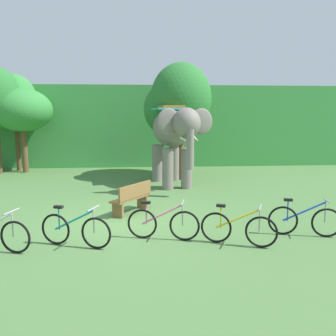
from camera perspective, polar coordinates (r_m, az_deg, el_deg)
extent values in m
plane|color=#4C753D|center=(9.99, -7.59, -8.34)|extent=(80.00, 80.00, 0.00)
cube|color=#3D8E42|center=(22.56, -5.81, 6.89)|extent=(36.00, 6.00, 4.49)
cylinder|color=brown|center=(19.99, -23.01, 3.05)|extent=(0.23, 0.23, 2.41)
ellipsoid|color=#338438|center=(19.93, -23.42, 9.94)|extent=(2.17, 2.17, 2.66)
cylinder|color=brown|center=(19.27, -22.07, 2.56)|extent=(0.29, 0.29, 2.17)
ellipsoid|color=#338438|center=(19.19, -22.42, 8.64)|extent=(2.93, 2.93, 2.13)
cylinder|color=brown|center=(16.98, 1.36, 1.97)|extent=(0.33, 0.33, 1.88)
ellipsoid|color=#28702D|center=(16.87, 1.38, 9.48)|extent=(3.09, 3.09, 2.84)
cylinder|color=brown|center=(15.87, 2.06, 2.12)|extent=(0.29, 0.29, 2.22)
ellipsoid|color=#28702D|center=(15.78, 2.11, 11.16)|extent=(2.66, 2.66, 3.07)
ellipsoid|color=slate|center=(14.57, 0.53, 6.44)|extent=(1.92, 3.11, 1.50)
cylinder|color=slate|center=(13.97, 3.03, -0.06)|extent=(0.44, 0.44, 1.60)
cylinder|color=slate|center=(13.75, -0.02, -0.18)|extent=(0.44, 0.44, 1.60)
cylinder|color=slate|center=(15.67, 0.99, 0.90)|extent=(0.44, 0.44, 1.60)
cylinder|color=slate|center=(15.48, -1.75, 0.80)|extent=(0.44, 0.44, 1.60)
ellipsoid|color=slate|center=(12.65, 2.99, 7.23)|extent=(1.19, 1.27, 1.10)
ellipsoid|color=slate|center=(13.00, 5.41, 7.46)|extent=(0.86, 0.32, 0.96)
ellipsoid|color=slate|center=(12.62, 0.08, 7.47)|extent=(0.86, 0.32, 0.96)
cylinder|color=slate|center=(12.28, 3.61, 2.98)|extent=(0.26, 0.26, 1.40)
cone|color=beige|center=(12.37, 4.52, 4.64)|extent=(0.22, 0.58, 0.21)
cone|color=beige|center=(12.23, 2.57, 4.61)|extent=(0.22, 0.58, 0.21)
cube|color=teal|center=(14.66, 0.42, 9.50)|extent=(1.55, 1.53, 0.08)
cube|color=olive|center=(14.66, 0.42, 9.85)|extent=(1.09, 1.25, 0.10)
cube|color=olive|center=(15.15, -0.09, 10.87)|extent=(0.90, 0.27, 0.56)
cylinder|color=slate|center=(15.97, -0.86, 5.01)|extent=(0.08, 0.08, 0.90)
torus|color=black|center=(8.20, -23.38, -10.19)|extent=(0.70, 0.25, 0.71)
cylinder|color=#9E9EA3|center=(8.15, -23.79, -8.27)|extent=(0.03, 0.03, 0.55)
cylinder|color=#9E9EA3|center=(8.08, -23.91, -6.43)|extent=(0.18, 0.51, 0.03)
torus|color=black|center=(8.43, -17.65, -9.37)|extent=(0.68, 0.29, 0.71)
torus|color=black|center=(7.94, -11.51, -10.25)|extent=(0.68, 0.29, 0.71)
cylinder|color=teal|center=(8.11, -14.90, -8.11)|extent=(0.93, 0.37, 0.54)
cylinder|color=teal|center=(8.30, -17.15, -7.75)|extent=(0.03, 0.03, 0.52)
cube|color=black|center=(8.23, -17.23, -6.01)|extent=(0.22, 0.16, 0.06)
cylinder|color=#9E9EA3|center=(7.88, -11.90, -8.27)|extent=(0.03, 0.03, 0.55)
cylinder|color=#9E9EA3|center=(7.81, -11.96, -6.38)|extent=(0.21, 0.50, 0.03)
torus|color=black|center=(8.44, -4.18, -8.96)|extent=(0.70, 0.21, 0.71)
torus|color=black|center=(8.28, 2.68, -9.29)|extent=(0.70, 0.21, 0.71)
cylinder|color=pink|center=(8.28, -0.96, -7.48)|extent=(0.96, 0.26, 0.54)
cylinder|color=pink|center=(8.34, -3.52, -7.29)|extent=(0.03, 0.03, 0.52)
cube|color=black|center=(8.28, -3.54, -5.56)|extent=(0.22, 0.14, 0.06)
cylinder|color=#9E9EA3|center=(8.21, 2.34, -7.41)|extent=(0.03, 0.03, 0.55)
cylinder|color=#9E9EA3|center=(8.14, 2.35, -5.58)|extent=(0.15, 0.51, 0.03)
torus|color=black|center=(8.23, 7.75, -9.47)|extent=(0.67, 0.32, 0.71)
torus|color=black|center=(8.12, 14.80, -9.94)|extent=(0.67, 0.32, 0.71)
cylinder|color=yellow|center=(8.09, 11.13, -8.03)|extent=(0.91, 0.42, 0.54)
cylinder|color=yellow|center=(8.14, 8.49, -7.78)|extent=(0.03, 0.03, 0.52)
cube|color=black|center=(8.07, 8.53, -6.01)|extent=(0.22, 0.17, 0.06)
cylinder|color=#9E9EA3|center=(8.04, 14.52, -8.03)|extent=(0.03, 0.03, 0.55)
cylinder|color=#9E9EA3|center=(7.97, 14.59, -6.16)|extent=(0.23, 0.49, 0.03)
torus|color=black|center=(9.11, 18.01, -8.05)|extent=(0.70, 0.23, 0.71)
torus|color=black|center=(9.29, 24.19, -8.05)|extent=(0.70, 0.23, 0.71)
cylinder|color=blue|center=(9.12, 21.07, -6.55)|extent=(0.95, 0.29, 0.54)
cylinder|color=blue|center=(9.05, 18.72, -6.47)|extent=(0.03, 0.03, 0.52)
cube|color=black|center=(8.99, 18.80, -4.87)|extent=(0.22, 0.15, 0.06)
cylinder|color=#9E9EA3|center=(9.21, 24.00, -6.38)|extent=(0.03, 0.03, 0.55)
cylinder|color=#9E9EA3|center=(9.15, 24.10, -4.74)|extent=(0.16, 0.51, 0.03)
cube|color=brown|center=(10.60, -6.04, -4.81)|extent=(1.20, 1.45, 0.06)
cube|color=brown|center=(10.44, -5.28, -3.65)|extent=(0.92, 1.25, 0.40)
cube|color=brown|center=(10.20, -8.08, -6.69)|extent=(0.34, 0.27, 0.45)
cube|color=brown|center=(11.12, -4.14, -5.34)|extent=(0.34, 0.27, 0.45)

